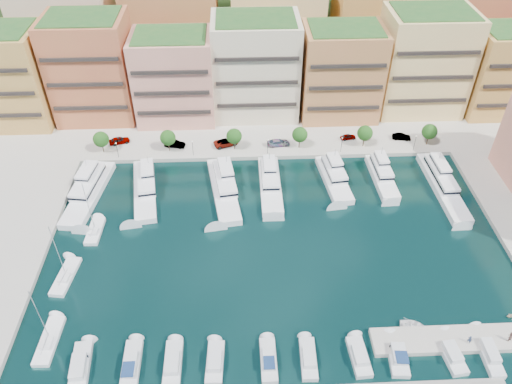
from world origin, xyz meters
TOP-DOWN VIEW (x-y plane):
  - ground at (0.00, 0.00)m, footprint 400.00×400.00m
  - north_quay at (0.00, 62.00)m, footprint 220.00×64.00m
  - hillside at (0.00, 110.00)m, footprint 240.00×40.00m
  - finger_pier at (30.00, -22.00)m, footprint 32.00×5.00m
  - apartment_0 at (-66.00, 49.99)m, footprint 22.00×16.50m
  - apartment_1 at (-44.00, 51.99)m, footprint 20.00×16.50m
  - apartment_2 at (-23.00, 49.99)m, footprint 20.00×15.50m
  - apartment_3 at (-2.00, 51.99)m, footprint 22.00×16.50m
  - apartment_4 at (20.00, 49.99)m, footprint 20.00×15.50m
  - apartment_5 at (42.00, 51.99)m, footprint 22.00×16.50m
  - apartment_6 at (64.00, 49.99)m, footprint 20.00×15.50m
  - backblock_0 at (-55.00, 74.00)m, footprint 26.00×18.00m
  - backblock_1 at (-25.00, 74.00)m, footprint 26.00×18.00m
  - backblock_2 at (5.00, 74.00)m, footprint 26.00×18.00m
  - backblock_3 at (35.00, 74.00)m, footprint 26.00×18.00m
  - backblock_4 at (65.00, 74.00)m, footprint 26.00×18.00m
  - tree_0 at (-40.00, 33.50)m, footprint 3.80×3.80m
  - tree_1 at (-24.00, 33.50)m, footprint 3.80×3.80m
  - tree_2 at (-8.00, 33.50)m, footprint 3.80×3.80m
  - tree_3 at (8.00, 33.50)m, footprint 3.80×3.80m
  - tree_4 at (24.00, 33.50)m, footprint 3.80×3.80m
  - tree_5 at (40.00, 33.50)m, footprint 3.80×3.80m
  - lamppost_0 at (-36.00, 31.20)m, footprint 0.30×0.30m
  - lamppost_1 at (-18.00, 31.20)m, footprint 0.30×0.30m
  - lamppost_2 at (0.00, 31.20)m, footprint 0.30×0.30m
  - lamppost_3 at (18.00, 31.20)m, footprint 0.30×0.30m
  - lamppost_4 at (36.00, 31.20)m, footprint 0.30×0.30m
  - yacht_0 at (-40.49, 18.85)m, footprint 8.22×22.67m
  - yacht_1 at (-28.21, 19.35)m, footprint 7.66×21.40m
  - yacht_2 at (-10.59, 18.80)m, footprint 8.03×22.74m
  - yacht_3 at (-0.07, 19.97)m, footprint 4.61×19.72m
  - yacht_4 at (14.65, 21.22)m, footprint 6.60×17.32m
  - yacht_5 at (25.85, 21.65)m, footprint 4.60×16.18m
  - yacht_6 at (38.73, 17.96)m, footprint 5.03×24.22m
  - cruiser_0 at (-32.77, -24.60)m, footprint 3.52×9.23m
  - cruiser_1 at (-24.81, -24.62)m, footprint 2.83×8.95m
  - cruiser_2 at (-18.28, -24.59)m, footprint 2.72×8.15m
  - cruiser_3 at (-11.65, -24.58)m, footprint 3.05×7.59m
  - cruiser_4 at (-3.16, -24.60)m, footprint 2.58×7.76m
  - cruiser_5 at (3.19, -24.58)m, footprint 2.74×7.53m
  - cruiser_6 at (11.35, -24.58)m, footprint 3.14×7.29m
  - cruiser_7 at (17.52, -24.60)m, footprint 3.41×7.78m
  - cruiser_8 at (26.18, -24.58)m, footprint 3.53×7.96m
  - cruiser_9 at (32.24, -24.60)m, footprint 2.43×9.09m
  - sailboat_0 at (-39.03, -19.42)m, footprint 3.22×9.34m
  - sailboat_2 at (-36.79, 6.21)m, footprint 3.00×7.66m
  - sailboat_1 at (-39.76, -5.62)m, footprint 4.07×9.49m
  - tender_0 at (21.68, -19.00)m, footprint 5.05×4.13m
  - tender_3 at (39.11, -17.69)m, footprint 1.78×1.59m
  - car_0 at (-36.77, 37.23)m, footprint 5.41×3.38m
  - car_1 at (-22.78, 35.09)m, footprint 5.34×2.70m
  - car_2 at (-10.03, 35.23)m, footprint 6.76×4.75m
  - car_3 at (2.91, 34.57)m, footprint 5.85×2.92m
  - car_4 at (20.80, 36.68)m, footprint 4.12×2.25m
  - car_5 at (34.25, 35.97)m, footprint 4.79×2.35m
  - person_0 at (29.52, -22.96)m, footprint 0.73×0.73m
  - person_1 at (36.14, -22.81)m, footprint 1.17×1.06m

SIDE VIEW (x-z plane):
  - ground at x=0.00m, z-range 0.00..0.00m
  - north_quay at x=0.00m, z-range -1.00..1.00m
  - hillside at x=0.00m, z-range -29.00..29.00m
  - finger_pier at x=30.00m, z-range -1.00..1.00m
  - sailboat_0 at x=-39.03m, z-range -6.29..6.91m
  - sailboat_1 at x=-39.76m, z-range -6.29..6.91m
  - sailboat_2 at x=-36.79m, z-range -6.28..6.92m
  - tender_3 at x=39.11m, z-range 0.00..0.85m
  - tender_0 at x=21.68m, z-range 0.00..0.91m
  - cruiser_9 at x=32.24m, z-range -0.73..1.82m
  - cruiser_0 at x=-32.77m, z-range -0.73..1.82m
  - cruiser_2 at x=-18.28m, z-range -0.73..1.82m
  - cruiser_8 at x=26.18m, z-range -0.73..1.82m
  - cruiser_3 at x=-11.65m, z-range -0.73..1.82m
  - cruiser_5 at x=3.19m, z-range -0.73..1.82m
  - cruiser_6 at x=11.35m, z-range -0.73..1.82m
  - cruiser_1 at x=-24.81m, z-range -0.76..1.90m
  - cruiser_4 at x=-3.16m, z-range -0.76..1.90m
  - cruiser_7 at x=17.52m, z-range -0.76..1.90m
  - yacht_1 at x=-28.21m, z-range -2.56..4.74m
  - yacht_4 at x=14.65m, z-range -2.56..4.74m
  - yacht_0 at x=-40.49m, z-range -2.44..4.86m
  - yacht_2 at x=-10.59m, z-range -2.44..4.86m
  - yacht_6 at x=38.73m, z-range -2.44..4.86m
  - yacht_3 at x=-0.07m, z-range -2.44..4.86m
  - yacht_5 at x=25.85m, z-range -2.44..4.86m
  - car_4 at x=20.80m, z-range 1.00..2.33m
  - car_5 at x=34.25m, z-range 1.00..2.51m
  - car_3 at x=2.91m, z-range 1.00..2.63m
  - car_1 at x=-22.78m, z-range 1.00..2.68m
  - person_0 at x=29.52m, z-range 1.00..2.70m
  - car_2 at x=-10.03m, z-range 1.00..2.71m
  - car_0 at x=-36.77m, z-range 1.00..2.72m
  - person_1 at x=36.14m, z-range 1.00..2.96m
  - lamppost_0 at x=-36.00m, z-range 1.73..5.93m
  - lamppost_1 at x=-18.00m, z-range 1.73..5.93m
  - lamppost_2 at x=0.00m, z-range 1.73..5.93m
  - lamppost_3 at x=18.00m, z-range 1.73..5.93m
  - lamppost_4 at x=36.00m, z-range 1.73..5.93m
  - tree_0 at x=-40.00m, z-range 1.92..7.57m
  - tree_1 at x=-24.00m, z-range 1.92..7.57m
  - tree_2 at x=-8.00m, z-range 1.92..7.57m
  - tree_3 at x=8.00m, z-range 1.92..7.57m
  - tree_4 at x=24.00m, z-range 1.92..7.57m
  - tree_5 at x=40.00m, z-range 1.92..7.57m
  - apartment_2 at x=-23.00m, z-range 0.91..23.71m
  - apartment_6 at x=64.00m, z-range 0.91..23.71m
  - apartment_4 at x=20.00m, z-range 0.91..24.71m
  - apartment_0 at x=-66.00m, z-range 0.91..25.71m
  - apartment_3 at x=-2.00m, z-range 0.91..26.71m
  - apartment_5 at x=42.00m, z-range 0.91..27.71m
  - apartment_1 at x=-44.00m, z-range 0.91..27.71m
  - backblock_0 at x=-55.00m, z-range 1.00..31.00m
  - backblock_1 at x=-25.00m, z-range 1.00..31.00m
  - backblock_2 at x=5.00m, z-range 1.00..31.00m
  - backblock_3 at x=35.00m, z-range 1.00..31.00m
  - backblock_4 at x=65.00m, z-range 1.00..31.00m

